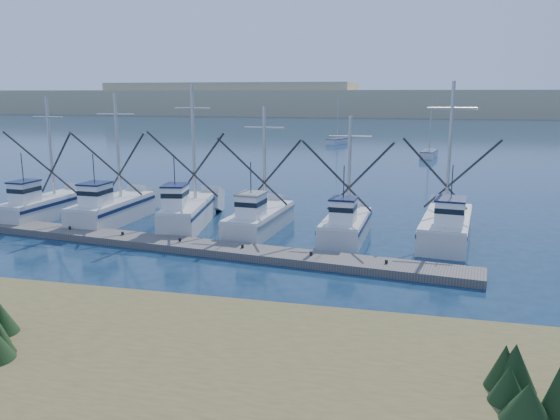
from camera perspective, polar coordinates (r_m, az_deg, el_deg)
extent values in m
plane|color=#0D253B|center=(24.44, 4.29, -9.20)|extent=(500.00, 500.00, 0.00)
cube|color=#4C422D|center=(18.81, -27.13, -14.71)|extent=(40.00, 10.00, 1.60)
cube|color=#645E59|center=(31.91, -8.85, -3.78)|extent=(31.60, 6.08, 0.42)
cube|color=tan|center=(232.56, 12.79, 10.87)|extent=(360.00, 60.00, 10.00)
cube|color=silver|center=(42.75, -23.39, 0.12)|extent=(2.70, 7.51, 1.45)
cube|color=white|center=(41.02, -25.12, 1.60)|extent=(1.40, 1.88, 1.50)
cylinder|color=#B7B2A8|center=(43.14, -22.87, 6.08)|extent=(0.22, 0.22, 7.18)
cube|color=silver|center=(39.82, -17.12, -0.18)|extent=(2.90, 7.57, 1.52)
cube|color=white|center=(37.93, -18.72, 1.45)|extent=(1.58, 1.88, 1.50)
cylinder|color=#B7B2A8|center=(40.25, -16.60, 6.40)|extent=(0.22, 0.22, 7.39)
cube|color=silver|center=(37.38, -9.55, -0.51)|extent=(3.47, 7.96, 1.61)
cube|color=white|center=(35.31, -10.88, 1.28)|extent=(1.60, 2.06, 1.50)
cylinder|color=#B7B2A8|center=(37.86, -9.03, 6.91)|extent=(0.22, 0.22, 7.83)
cube|color=silver|center=(35.73, -2.14, -1.20)|extent=(3.08, 7.75, 1.28)
cube|color=white|center=(33.61, -3.04, 0.36)|extent=(1.57, 1.96, 1.50)
cylinder|color=#B7B2A8|center=(36.27, -1.64, 5.42)|extent=(0.22, 0.22, 6.72)
cube|color=silver|center=(34.17, 6.89, -1.91)|extent=(2.70, 6.61, 1.28)
cube|color=white|center=(32.24, 6.61, -0.22)|extent=(1.47, 1.65, 1.50)
cylinder|color=#B7B2A8|center=(34.56, 7.26, 4.55)|extent=(0.22, 0.22, 6.20)
cube|color=silver|center=(35.04, 16.97, -1.88)|extent=(3.75, 8.84, 1.43)
cube|color=white|center=(32.58, 17.34, -0.29)|extent=(1.81, 2.27, 1.50)
cylinder|color=#B7B2A8|center=(35.69, 17.31, 6.18)|extent=(0.22, 0.22, 8.17)
cube|color=silver|center=(79.92, 15.30, 5.64)|extent=(2.65, 5.99, 0.90)
cylinder|color=#B7B2A8|center=(79.90, 15.46, 8.55)|extent=(0.12, 0.12, 7.20)
cube|color=silver|center=(97.95, 5.97, 7.12)|extent=(3.39, 5.13, 0.90)
cylinder|color=#B7B2A8|center=(97.98, 6.05, 9.49)|extent=(0.12, 0.12, 7.20)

